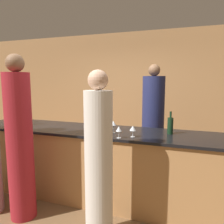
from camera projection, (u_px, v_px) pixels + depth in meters
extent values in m
plane|color=brown|center=(90.00, 195.00, 3.28)|extent=(14.00, 14.00, 0.00)
cube|color=#A37547|center=(128.00, 94.00, 5.11)|extent=(8.00, 0.06, 2.80)
cube|color=#B27F4C|center=(89.00, 164.00, 3.22)|extent=(3.55, 0.74, 0.98)
cube|color=black|center=(89.00, 130.00, 3.14)|extent=(3.61, 0.80, 0.03)
cylinder|color=#1E234C|center=(153.00, 130.00, 3.64)|extent=(0.36, 0.36, 1.78)
sphere|color=brown|center=(154.00, 70.00, 3.51)|extent=(0.19, 0.19, 0.19)
cylinder|color=maroon|center=(20.00, 147.00, 2.65)|extent=(0.31, 0.31, 1.80)
sphere|color=brown|center=(15.00, 63.00, 2.51)|extent=(0.21, 0.21, 0.21)
cylinder|color=silver|center=(99.00, 168.00, 2.27)|extent=(0.29, 0.29, 1.61)
sphere|color=tan|center=(98.00, 80.00, 2.14)|extent=(0.20, 0.20, 0.20)
cylinder|color=#19381E|center=(21.00, 116.00, 3.59)|extent=(0.08, 0.08, 0.23)
cylinder|color=#19381E|center=(21.00, 107.00, 3.57)|extent=(0.03, 0.03, 0.09)
cylinder|color=black|center=(170.00, 126.00, 2.84)|extent=(0.07, 0.07, 0.22)
cylinder|color=black|center=(171.00, 114.00, 2.82)|extent=(0.03, 0.03, 0.08)
cylinder|color=black|center=(26.00, 118.00, 3.43)|extent=(0.08, 0.08, 0.23)
cylinder|color=black|center=(25.00, 108.00, 3.41)|extent=(0.03, 0.03, 0.07)
cylinder|color=silver|center=(119.00, 138.00, 2.64)|extent=(0.05, 0.05, 0.00)
cylinder|color=silver|center=(119.00, 134.00, 2.64)|extent=(0.01, 0.01, 0.08)
cone|color=silver|center=(119.00, 129.00, 2.63)|extent=(0.07, 0.07, 0.06)
cylinder|color=silver|center=(133.00, 137.00, 2.70)|extent=(0.05, 0.05, 0.00)
cylinder|color=silver|center=(133.00, 134.00, 2.69)|extent=(0.01, 0.01, 0.08)
cone|color=silver|center=(133.00, 128.00, 2.68)|extent=(0.08, 0.08, 0.06)
cylinder|color=silver|center=(15.00, 126.00, 3.33)|extent=(0.05, 0.05, 0.00)
cylinder|color=silver|center=(15.00, 123.00, 3.33)|extent=(0.01, 0.01, 0.08)
cone|color=silver|center=(15.00, 118.00, 3.32)|extent=(0.06, 0.06, 0.08)
cylinder|color=silver|center=(107.00, 133.00, 2.88)|extent=(0.05, 0.05, 0.00)
cylinder|color=silver|center=(107.00, 130.00, 2.87)|extent=(0.01, 0.01, 0.08)
cone|color=silver|center=(107.00, 124.00, 2.86)|extent=(0.07, 0.07, 0.06)
cylinder|color=silver|center=(113.00, 133.00, 2.91)|extent=(0.05, 0.05, 0.00)
cylinder|color=silver|center=(113.00, 129.00, 2.90)|extent=(0.01, 0.01, 0.10)
cone|color=silver|center=(113.00, 123.00, 2.89)|extent=(0.07, 0.07, 0.06)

